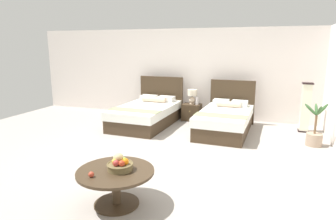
% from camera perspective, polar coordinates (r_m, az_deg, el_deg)
% --- Properties ---
extents(ground_plane, '(10.29, 10.32, 0.02)m').
position_cam_1_polar(ground_plane, '(5.75, -2.43, -8.62)').
color(ground_plane, '#A19991').
extents(wall_back, '(10.29, 0.12, 2.52)m').
position_cam_1_polar(wall_back, '(8.62, 5.76, 7.00)').
color(wall_back, white).
rests_on(wall_back, ground).
extents(bed_near_window, '(1.35, 2.24, 1.18)m').
position_cam_1_polar(bed_near_window, '(7.79, -4.06, -0.71)').
color(bed_near_window, '#3D2E1D').
rests_on(bed_near_window, ground).
extents(bed_near_corner, '(1.22, 2.12, 1.15)m').
position_cam_1_polar(bed_near_corner, '(7.25, 10.93, -1.85)').
color(bed_near_corner, '#3D2E1D').
rests_on(bed_near_corner, ground).
extents(nightstand, '(0.50, 0.44, 0.46)m').
position_cam_1_polar(nightstand, '(8.30, 4.59, -0.41)').
color(nightstand, '#3D2E1D').
rests_on(nightstand, ground).
extents(table_lamp, '(0.26, 0.26, 0.40)m').
position_cam_1_polar(table_lamp, '(8.23, 4.68, 2.85)').
color(table_lamp, beige).
rests_on(table_lamp, nightstand).
extents(vase, '(0.09, 0.09, 0.21)m').
position_cam_1_polar(vase, '(8.16, 5.57, 1.74)').
color(vase, silver).
rests_on(vase, nightstand).
extents(coffee_table, '(1.00, 1.00, 0.48)m').
position_cam_1_polar(coffee_table, '(3.97, -10.01, -12.96)').
color(coffee_table, '#3D2E1D').
rests_on(coffee_table, ground).
extents(fruit_bowl, '(0.34, 0.34, 0.21)m').
position_cam_1_polar(fruit_bowl, '(3.89, -9.23, -10.26)').
color(fruit_bowl, brown).
rests_on(fruit_bowl, coffee_table).
extents(loose_apple, '(0.07, 0.07, 0.07)m').
position_cam_1_polar(loose_apple, '(3.78, -14.55, -11.90)').
color(loose_apple, '#BA3F2A').
rests_on(loose_apple, coffee_table).
extents(floor_lamp_corner, '(0.24, 0.24, 1.19)m').
position_cam_1_polar(floor_lamp_corner, '(7.82, 24.93, 0.43)').
color(floor_lamp_corner, black).
rests_on(floor_lamp_corner, ground).
extents(potted_palm, '(0.47, 0.56, 0.92)m').
position_cam_1_polar(potted_palm, '(6.87, 26.33, -4.32)').
color(potted_palm, tan).
rests_on(potted_palm, ground).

